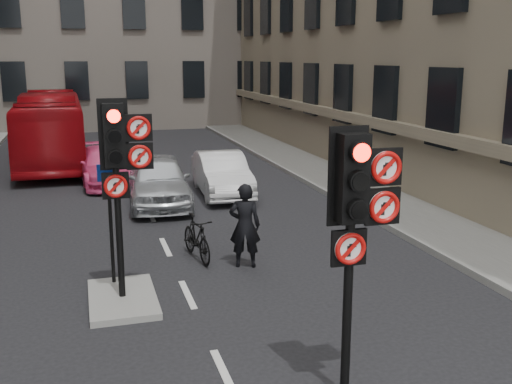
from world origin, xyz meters
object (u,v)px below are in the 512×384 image
info_sign (110,207)px  signal_near (358,207)px  signal_far (120,156)px  bus_red (51,128)px  car_white (222,174)px  motorcycle (197,238)px  car_pink (105,166)px  car_silver (159,180)px  motorcyclist (245,226)px

info_sign → signal_near: bearing=-63.8°
signal_far → bus_red: bearing=96.7°
car_white → motorcycle: size_ratio=2.50×
car_pink → bus_red: bus_red is taller
car_silver → motorcyclist: bearing=-76.2°
signal_near → motorcyclist: 5.47m
car_pink → info_sign: (-0.31, -10.09, 1.00)m
signal_near → bus_red: size_ratio=0.34×
car_white → motorcyclist: motorcyclist is taller
signal_near → motorcycle: bearing=98.9°
signal_near → car_white: bearing=85.0°
info_sign → car_silver: bearing=70.9°
car_silver → motorcycle: size_ratio=2.68×
motorcycle → info_sign: 2.49m
car_pink → motorcycle: (1.55, -8.88, -0.14)m
car_pink → bus_red: bearing=106.9°
motorcyclist → car_white: bearing=-82.3°
motorcycle → bus_red: bearing=95.4°
car_silver → motorcycle: car_silver is taller
bus_red → motorcyclist: (4.41, -14.58, -0.55)m
signal_far → signal_near: bearing=-57.0°
car_white → info_sign: (-3.85, -7.27, 0.95)m
signal_far → car_white: (3.65, 8.01, -2.02)m
signal_near → bus_red: signal_near is taller
motorcyclist → motorcycle: bearing=-22.7°
signal_far → car_pink: signal_far is taller
signal_far → motorcycle: (1.67, 1.95, -2.21)m
car_white → motorcycle: 6.38m
bus_red → info_sign: bearing=-84.7°
car_silver → car_pink: size_ratio=1.01×
info_sign → car_white: bearing=57.8°
car_pink → motorcycle: car_pink is taller
car_silver → motorcyclist: size_ratio=2.43×
car_pink → info_sign: info_sign is taller
car_white → motorcycle: bearing=-105.3°
car_silver → info_sign: 6.76m
car_white → car_pink: size_ratio=0.95×
motorcycle → info_sign: info_sign is taller
signal_far → car_silver: signal_far is taller
motorcyclist → signal_near: bearing=107.1°
signal_near → info_sign: bearing=120.5°
signal_far → motorcyclist: bearing=25.2°
signal_far → info_sign: signal_far is taller
motorcyclist → car_silver: bearing=-63.4°
signal_far → bus_red: (-1.84, 15.79, -1.24)m
info_sign → signal_far: bearing=-79.5°
signal_near → car_pink: 15.16m
car_silver → bus_red: 9.23m
signal_far → info_sign: (-0.19, 0.74, -1.07)m
car_pink → motorcycle: bearing=-84.7°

